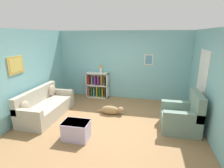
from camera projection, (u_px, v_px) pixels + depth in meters
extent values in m
plane|color=#997047|center=(109.00, 123.00, 5.02)|extent=(14.00, 14.00, 0.00)
cube|color=#7AB7BC|center=(122.00, 65.00, 6.78)|extent=(5.60, 0.10, 2.60)
cube|color=silver|center=(149.00, 60.00, 6.45)|extent=(0.32, 0.02, 0.40)
cube|color=#568EAD|center=(149.00, 60.00, 6.44)|extent=(0.24, 0.01, 0.32)
cube|color=#7AB7BC|center=(25.00, 75.00, 5.19)|extent=(0.10, 5.00, 2.60)
cube|color=gold|center=(16.00, 65.00, 4.70)|extent=(0.02, 0.56, 0.48)
cube|color=#DBBC56|center=(16.00, 65.00, 4.70)|extent=(0.01, 0.44, 0.36)
cube|color=#7AB7BC|center=(213.00, 84.00, 4.14)|extent=(0.10, 5.00, 2.60)
cube|color=white|center=(201.00, 87.00, 4.89)|extent=(0.02, 0.84, 2.05)
sphere|color=tan|center=(203.00, 92.00, 4.57)|extent=(0.05, 0.05, 0.05)
cube|color=#B7AD99|center=(48.00, 110.00, 5.40)|extent=(0.85, 1.97, 0.41)
cube|color=#B7AD99|center=(36.00, 96.00, 5.35)|extent=(0.16, 1.97, 0.45)
cube|color=#B7AD99|center=(27.00, 113.00, 4.47)|extent=(0.85, 0.16, 0.18)
cube|color=#B7AD99|center=(61.00, 92.00, 6.17)|extent=(0.85, 0.16, 0.18)
ellipsoid|color=tan|center=(25.00, 107.00, 4.70)|extent=(0.14, 0.32, 0.32)
ellipsoid|color=tan|center=(52.00, 90.00, 5.99)|extent=(0.14, 0.37, 0.37)
cube|color=silver|center=(87.00, 84.00, 7.06)|extent=(0.04, 0.32, 1.01)
cube|color=silver|center=(108.00, 86.00, 6.89)|extent=(0.04, 0.32, 1.01)
cube|color=silver|center=(98.00, 84.00, 7.12)|extent=(0.88, 0.02, 1.01)
cube|color=silver|center=(98.00, 97.00, 7.11)|extent=(0.88, 0.32, 0.04)
cube|color=silver|center=(97.00, 85.00, 6.97)|extent=(0.88, 0.32, 0.04)
cube|color=silver|center=(97.00, 73.00, 6.84)|extent=(0.88, 0.32, 0.04)
cube|color=brown|center=(89.00, 92.00, 7.12)|extent=(0.05, 0.24, 0.32)
cube|color=#B22823|center=(89.00, 80.00, 6.98)|extent=(0.04, 0.24, 0.34)
cube|color=#287A3D|center=(92.00, 92.00, 7.10)|extent=(0.03, 0.24, 0.35)
cube|color=#60939E|center=(92.00, 81.00, 6.96)|extent=(0.03, 0.24, 0.31)
cube|color=#60939E|center=(95.00, 92.00, 7.08)|extent=(0.04, 0.24, 0.34)
cube|color=#7A2D84|center=(96.00, 80.00, 6.93)|extent=(0.05, 0.24, 0.34)
cube|color=gold|center=(98.00, 92.00, 7.04)|extent=(0.03, 0.24, 0.41)
cube|color=#7A2D84|center=(99.00, 81.00, 6.90)|extent=(0.04, 0.24, 0.31)
cube|color=#287A3D|center=(100.00, 93.00, 7.03)|extent=(0.03, 0.24, 0.36)
cube|color=gold|center=(102.00, 80.00, 6.86)|extent=(0.03, 0.24, 0.41)
cube|color=gold|center=(103.00, 93.00, 7.00)|extent=(0.03, 0.24, 0.38)
cube|color=black|center=(105.00, 81.00, 6.85)|extent=(0.04, 0.24, 0.32)
cube|color=black|center=(106.00, 93.00, 6.97)|extent=(0.04, 0.24, 0.38)
cube|color=gray|center=(179.00, 122.00, 4.64)|extent=(0.93, 0.93, 0.42)
cube|color=gray|center=(197.00, 105.00, 4.42)|extent=(0.18, 0.93, 0.60)
cube|color=gray|center=(183.00, 117.00, 4.20)|extent=(0.93, 0.18, 0.22)
cube|color=gray|center=(178.00, 105.00, 4.90)|extent=(0.93, 0.18, 0.22)
cube|color=#BCB2D1|center=(76.00, 130.00, 4.19)|extent=(0.61, 0.43, 0.45)
cube|color=silver|center=(76.00, 123.00, 4.13)|extent=(0.64, 0.45, 0.03)
ellipsoid|color=#9E7A4C|center=(110.00, 110.00, 5.54)|extent=(0.59, 0.25, 0.28)
sphere|color=#9E7A4C|center=(121.00, 110.00, 5.46)|extent=(0.19, 0.19, 0.19)
ellipsoid|color=#9E7A4C|center=(100.00, 111.00, 5.66)|extent=(0.20, 0.05, 0.05)
cylinder|color=silver|center=(101.00, 70.00, 6.78)|extent=(0.09, 0.09, 0.20)
sphere|color=orange|center=(101.00, 67.00, 6.74)|extent=(0.12, 0.12, 0.12)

